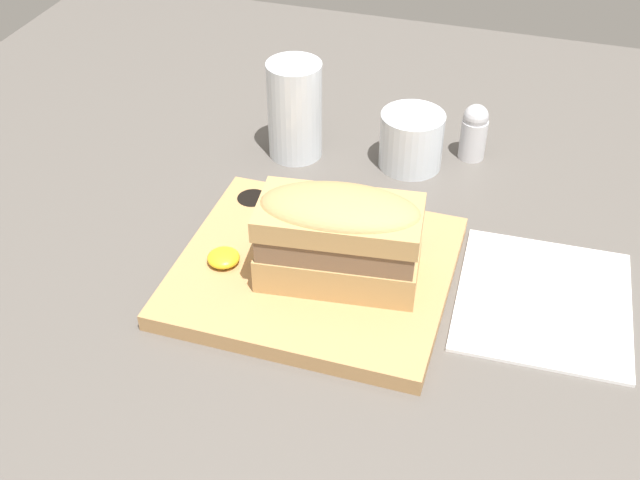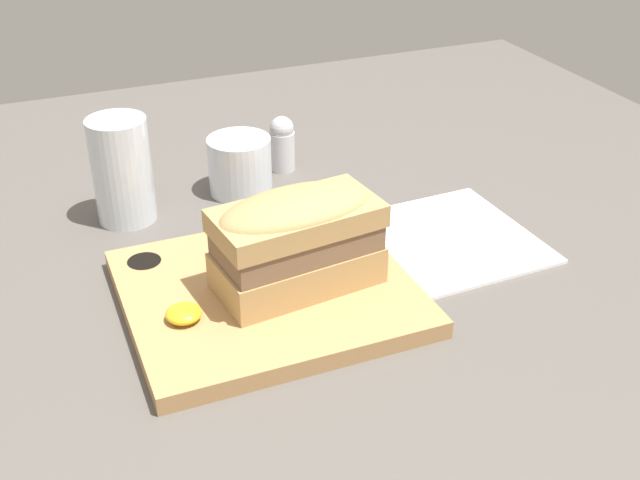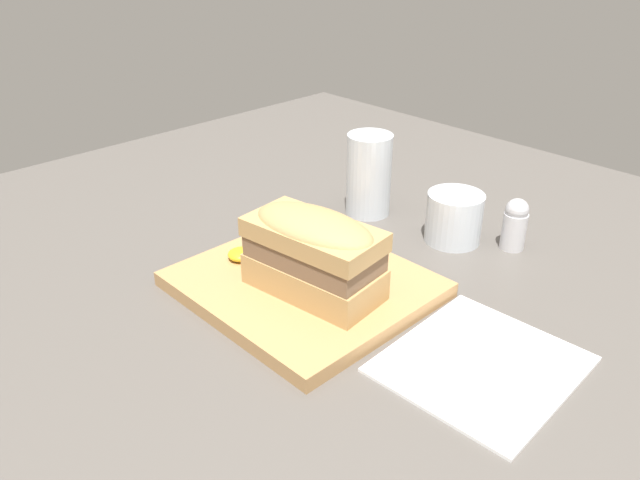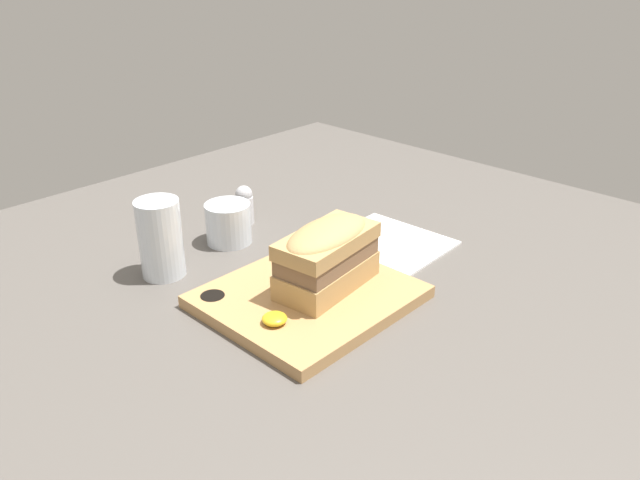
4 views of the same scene
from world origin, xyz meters
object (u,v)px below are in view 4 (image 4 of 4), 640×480
Objects in this scene: wine_glass at (229,225)px; napkin at (388,243)px; salt_shaker at (244,205)px; sandwich at (327,253)px; serving_board at (308,296)px; water_glass at (161,243)px.

napkin is at bearing -48.40° from wine_glass.
sandwich is at bearing -107.18° from salt_shaker.
salt_shaker is at bearing 114.52° from napkin.
sandwich is at bearing -20.40° from serving_board.
salt_shaker reaches higher than serving_board.
napkin is 28.22cm from salt_shaker.
napkin is 2.65× the size of salt_shaker.
serving_board is 3.77× the size of salt_shaker.
napkin is at bearing 12.25° from sandwich.
water_glass reaches higher than wine_glass.
water_glass is 0.64× the size of napkin.
sandwich is at bearing -94.50° from wine_glass.
sandwich is 27.29cm from water_glass.
sandwich is 31.61cm from salt_shaker.
napkin is (18.86, -21.25, -3.01)cm from wine_glass.
serving_board reaches higher than napkin.
water_glass is (-12.87, 23.99, -1.90)cm from sandwich.
serving_board is 1.66× the size of sandwich.
salt_shaker reaches higher than napkin.
sandwich is (3.03, -1.13, 6.50)cm from serving_board.
serving_board is 7.26cm from sandwich.
water_glass reaches higher than salt_shaker.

